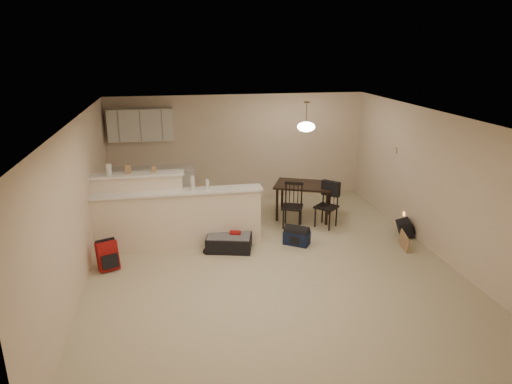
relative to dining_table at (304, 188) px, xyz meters
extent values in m
plane|color=beige|center=(-1.17, -1.95, -0.66)|extent=(7.00, 7.00, 0.00)
plane|color=white|center=(-1.17, -1.95, 1.84)|extent=(7.00, 7.00, 0.00)
cube|color=beige|center=(-1.17, 1.55, 0.59)|extent=(6.00, 0.02, 2.50)
cube|color=beige|center=(-1.17, -5.45, 0.59)|extent=(6.00, 0.02, 2.50)
cube|color=beige|center=(-4.17, -1.95, 0.59)|extent=(0.02, 7.00, 2.50)
cube|color=beige|center=(1.83, -1.95, 0.59)|extent=(0.02, 7.00, 2.50)
cube|color=#F1DEC3|center=(-2.67, -1.05, -0.14)|extent=(3.00, 0.28, 1.05)
cube|color=white|center=(-2.67, -1.05, 0.41)|extent=(3.08, 0.38, 0.04)
cube|color=#F1DEC3|center=(-3.37, -0.83, 0.01)|extent=(1.60, 0.24, 1.35)
cube|color=white|center=(-3.37, -0.83, 0.71)|extent=(1.68, 0.34, 0.04)
cube|color=white|center=(-3.37, 1.37, 1.24)|extent=(1.40, 0.34, 0.70)
cube|color=white|center=(-3.17, 1.24, -0.21)|extent=(1.80, 0.60, 0.90)
cube|color=beige|center=(1.81, -0.40, 0.84)|extent=(0.02, 0.12, 0.12)
cylinder|color=silver|center=(-3.84, -0.83, 0.83)|extent=(0.10, 0.10, 0.20)
cube|color=#A47D54|center=(-3.51, -0.83, 0.81)|extent=(0.10, 0.07, 0.16)
cube|color=#A47D54|center=(-3.06, -0.83, 0.79)|extent=(0.08, 0.06, 0.12)
cylinder|color=silver|center=(-2.39, -1.05, 0.56)|extent=(0.07, 0.07, 0.26)
cylinder|color=silver|center=(-2.13, -1.05, 0.52)|extent=(0.06, 0.06, 0.18)
cube|color=black|center=(0.00, 0.00, 0.07)|extent=(1.42, 1.22, 0.04)
cylinder|color=black|center=(-0.61, -0.09, -0.31)|extent=(0.06, 0.06, 0.71)
cylinder|color=black|center=(0.35, -0.50, -0.31)|extent=(0.06, 0.06, 0.71)
cylinder|color=black|center=(-0.35, 0.50, -0.31)|extent=(0.06, 0.06, 0.71)
cylinder|color=black|center=(0.61, 0.09, -0.31)|extent=(0.06, 0.06, 0.71)
cylinder|color=brown|center=(0.00, 0.00, 1.59)|extent=(0.02, 0.02, 0.50)
cylinder|color=brown|center=(0.00, 0.00, 1.82)|extent=(0.12, 0.12, 0.03)
ellipsoid|color=white|center=(0.00, 0.00, 1.32)|extent=(0.36, 0.36, 0.20)
cube|color=black|center=(-1.79, -1.34, -0.53)|extent=(0.91, 0.70, 0.27)
cube|color=maroon|center=(-3.87, -1.73, -0.42)|extent=(0.38, 0.31, 0.49)
cube|color=#111A35|center=(-0.51, -1.34, -0.53)|extent=(0.53, 0.48, 0.26)
cube|color=black|center=(1.68, -1.34, -0.51)|extent=(0.34, 0.41, 0.31)
cube|color=#A47D54|center=(1.36, -1.92, -0.51)|extent=(0.06, 0.41, 0.31)
camera|label=1|loc=(-2.70, -8.93, 2.93)|focal=32.00mm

